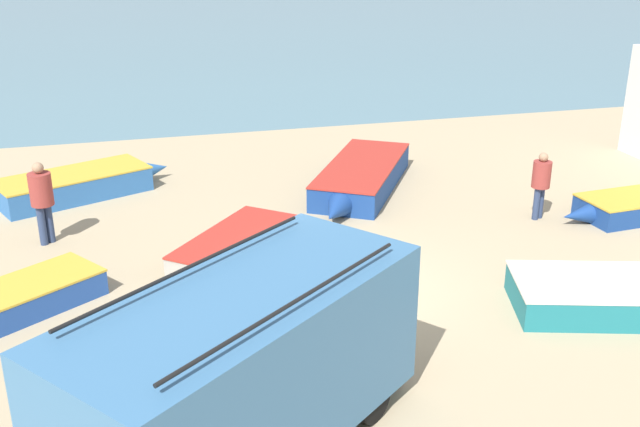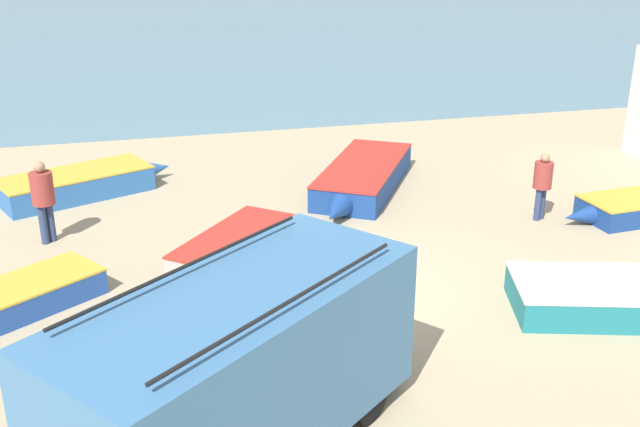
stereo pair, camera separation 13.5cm
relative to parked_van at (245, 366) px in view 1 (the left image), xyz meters
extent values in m
plane|color=tan|center=(2.47, 3.92, -1.29)|extent=(200.00, 200.00, 0.00)
cube|color=slate|center=(2.47, 55.92, -1.28)|extent=(120.00, 80.00, 0.01)
cube|color=teal|center=(-0.02, -0.02, 0.02)|extent=(5.20, 4.71, 2.05)
cube|color=black|center=(1.97, 1.55, -0.54)|extent=(1.26, 1.57, 0.92)
cube|color=#1E232D|center=(1.91, 1.50, 0.64)|extent=(1.18, 1.48, 0.66)
cylinder|color=black|center=(0.63, 1.65, -0.95)|extent=(0.67, 0.59, 0.68)
cylinder|color=black|center=(1.75, 0.22, -0.95)|extent=(0.67, 0.59, 0.68)
cylinder|color=black|center=(-0.52, 0.62, 1.17)|extent=(3.24, 2.56, 0.05)
cylinder|color=black|center=(0.48, -0.66, 1.17)|extent=(3.24, 2.56, 0.05)
cube|color=#1E757F|center=(7.19, 2.04, -1.02)|extent=(4.36, 2.77, 0.53)
cube|color=silver|center=(7.19, 2.04, -0.82)|extent=(0.63, 1.53, 0.05)
cube|color=silver|center=(7.19, 2.04, -0.74)|extent=(4.40, 2.80, 0.04)
cube|color=navy|center=(4.65, 9.62, -0.98)|extent=(3.70, 4.63, 0.61)
cone|color=navy|center=(3.25, 7.31, -0.98)|extent=(1.00, 1.13, 0.58)
cube|color=#B22D23|center=(4.65, 9.62, -0.74)|extent=(1.40, 0.96, 0.05)
cube|color=#B22D23|center=(4.65, 9.62, -0.65)|extent=(3.74, 4.68, 0.04)
cone|color=navy|center=(8.57, 5.86, -1.05)|extent=(0.75, 0.50, 0.45)
cube|color=#2D66AD|center=(-2.58, 10.77, -0.99)|extent=(3.91, 2.82, 0.59)
cone|color=#2D66AD|center=(-0.55, 11.66, -0.99)|extent=(0.95, 0.83, 0.56)
cube|color=gold|center=(-2.58, 10.77, -0.76)|extent=(0.73, 1.34, 0.05)
cube|color=gold|center=(-2.58, 10.77, -0.68)|extent=(3.95, 2.84, 0.04)
cube|color=#234CA3|center=(-3.57, 4.56, -1.06)|extent=(3.63, 3.02, 0.46)
cube|color=#ADA89E|center=(0.88, 6.00, -1.05)|extent=(3.19, 3.37, 0.47)
cone|color=#ADA89E|center=(2.09, 7.44, -1.05)|extent=(0.78, 0.80, 0.44)
cube|color=#B22D23|center=(0.88, 6.00, -0.88)|extent=(1.23, 1.08, 0.05)
cube|color=#B22D23|center=(0.88, 6.00, -0.80)|extent=(3.22, 3.40, 0.04)
cylinder|color=navy|center=(-3.09, 7.81, -0.85)|extent=(0.17, 0.17, 0.88)
cylinder|color=navy|center=(-2.95, 7.93, -0.85)|extent=(0.17, 0.17, 0.88)
cylinder|color=#993833|center=(-3.02, 7.87, -0.06)|extent=(0.48, 0.48, 0.70)
sphere|color=tan|center=(-3.02, 7.87, 0.41)|extent=(0.24, 0.24, 0.24)
cylinder|color=navy|center=(8.01, 6.49, -0.90)|extent=(0.15, 0.15, 0.78)
cylinder|color=navy|center=(7.86, 6.42, -0.90)|extent=(0.15, 0.15, 0.78)
cylinder|color=#993833|center=(7.93, 6.46, -0.20)|extent=(0.42, 0.42, 0.61)
sphere|color=tan|center=(7.93, 6.46, 0.21)|extent=(0.21, 0.21, 0.21)
camera|label=1|loc=(-1.15, -7.96, 5.14)|focal=42.00mm
camera|label=2|loc=(-1.02, -8.00, 5.14)|focal=42.00mm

